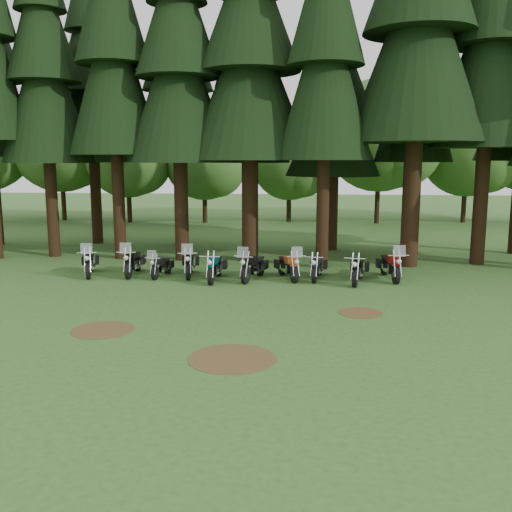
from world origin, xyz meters
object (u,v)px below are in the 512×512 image
Objects in this scene: motorcycle_2 at (161,267)px; motorcycle_8 at (358,270)px; motorcycle_3 at (190,264)px; motorcycle_7 at (317,268)px; motorcycle_0 at (89,263)px; motorcycle_9 at (390,267)px; motorcycle_1 at (133,263)px; motorcycle_4 at (215,268)px; motorcycle_6 at (288,267)px; motorcycle_5 at (253,267)px.

motorcycle_8 is at bearing 4.97° from motorcycle_2.
motorcycle_3 reaches higher than motorcycle_7.
motorcycle_3 is at bearing -173.72° from motorcycle_8.
motorcycle_2 is at bearing -175.35° from motorcycle_3.
motorcycle_0 is at bearing -172.43° from motorcycle_2.
motorcycle_8 is at bearing -160.02° from motorcycle_9.
motorcycle_4 is (3.59, -0.74, -0.01)m from motorcycle_1.
motorcycle_7 is at bearing -9.13° from motorcycle_3.
motorcycle_0 reaches higher than motorcycle_7.
motorcycle_4 is (1.19, -0.76, -0.00)m from motorcycle_3.
motorcycle_2 reaches higher than motorcycle_7.
motorcycle_2 reaches higher than motorcycle_4.
motorcycle_4 is at bearing -15.64° from motorcycle_1.
motorcycle_9 reaches higher than motorcycle_6.
motorcycle_2 is (3.06, -0.01, -0.09)m from motorcycle_0.
motorcycle_0 is at bearing -171.03° from motorcycle_7.
motorcycle_5 is at bearing -9.55° from motorcycle_1.
motorcycle_9 is at bearing -7.35° from motorcycle_3.
motorcycle_7 is (2.56, 0.39, -0.04)m from motorcycle_5.
motorcycle_0 is 8.29m from motorcycle_6.
motorcycle_5 is (3.84, -0.27, 0.09)m from motorcycle_2.
motorcycle_1 is 1.01× the size of motorcycle_3.
motorcycle_6 is 4.11m from motorcycle_9.
motorcycle_8 is at bearing -9.77° from motorcycle_7.
motorcycle_5 reaches higher than motorcycle_8.
motorcycle_1 is 0.97× the size of motorcycle_9.
motorcycle_5 is at bearing -18.55° from motorcycle_3.
motorcycle_0 is at bearing 173.76° from motorcycle_9.
motorcycle_8 is (9.26, -0.63, -0.01)m from motorcycle_1.
motorcycle_2 is 0.82× the size of motorcycle_4.
motorcycle_3 is 1.00× the size of motorcycle_4.
motorcycle_8 is (5.66, 0.11, -0.01)m from motorcycle_4.
motorcycle_0 reaches higher than motorcycle_8.
motorcycle_0 is 0.97× the size of motorcycle_4.
motorcycle_6 is at bearing -167.06° from motorcycle_7.
motorcycle_8 reaches higher than motorcycle_7.
motorcycle_2 is at bearing 174.28° from motorcycle_9.
motorcycle_0 is 12.40m from motorcycle_9.
motorcycle_3 is at bearing 148.38° from motorcycle_4.
motorcycle_8 is (6.85, -0.65, -0.01)m from motorcycle_3.
motorcycle_2 is at bearing -14.27° from motorcycle_1.
motorcycle_0 reaches higher than motorcycle_2.
motorcycle_9 reaches higher than motorcycle_2.
motorcycle_6 is 2.79m from motorcycle_8.
motorcycle_9 is at bearing 39.25° from motorcycle_8.
motorcycle_3 is at bearing 20.19° from motorcycle_2.
motorcycle_8 is (2.76, -0.42, 0.00)m from motorcycle_6.
motorcycle_0 is 5.41m from motorcycle_4.
motorcycle_7 is (9.46, 0.11, -0.04)m from motorcycle_0.
motorcycle_7 is at bearing -4.83° from motorcycle_1.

